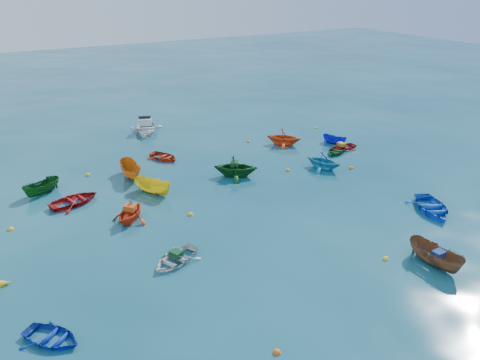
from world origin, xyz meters
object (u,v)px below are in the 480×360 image
motorboat_white (146,132)px  dinghy_blue_se (431,211)px  dinghy_blue_sw (52,341)px  dinghy_white_near (175,262)px

motorboat_white → dinghy_blue_se: bearing=-46.5°
dinghy_blue_sw → dinghy_white_near: dinghy_white_near is taller
dinghy_white_near → dinghy_blue_se: bearing=55.1°
dinghy_white_near → motorboat_white: size_ratio=0.65×
dinghy_white_near → motorboat_white: bearing=139.4°
dinghy_white_near → dinghy_blue_se: dinghy_blue_se is taller
dinghy_blue_se → dinghy_blue_sw: bearing=-152.3°
dinghy_blue_se → dinghy_white_near: bearing=-162.1°
dinghy_white_near → dinghy_blue_se: size_ratio=0.79×
dinghy_blue_sw → dinghy_blue_se: 23.39m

